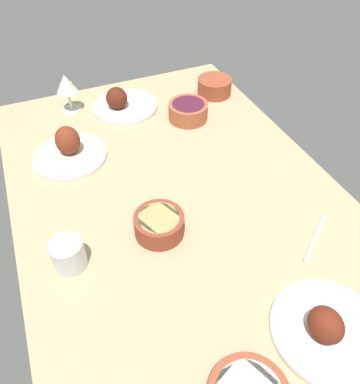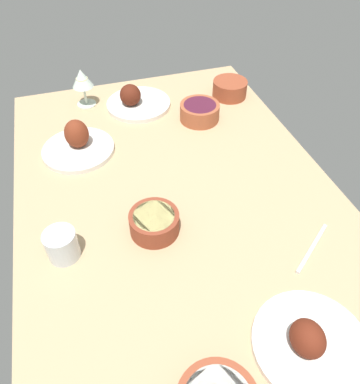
% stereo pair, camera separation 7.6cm
% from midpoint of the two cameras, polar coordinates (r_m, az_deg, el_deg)
% --- Properties ---
extents(dining_table, '(1.40, 0.90, 0.04)m').
position_cam_midpoint_polar(dining_table, '(1.07, -2.03, -1.60)').
color(dining_table, tan).
rests_on(dining_table, ground).
extents(plate_center_main, '(0.23, 0.23, 0.11)m').
position_cam_midpoint_polar(plate_center_main, '(1.23, -18.30, 6.04)').
color(plate_center_main, silver).
rests_on(plate_center_main, dining_table).
extents(plate_far_side, '(0.24, 0.24, 0.09)m').
position_cam_midpoint_polar(plate_far_side, '(1.42, -10.36, 13.08)').
color(plate_far_side, silver).
rests_on(plate_far_side, dining_table).
extents(plate_near_viewer, '(0.24, 0.24, 0.09)m').
position_cam_midpoint_polar(plate_near_viewer, '(0.85, 19.09, -19.34)').
color(plate_near_viewer, silver).
rests_on(plate_near_viewer, dining_table).
extents(bowl_soup, '(0.13, 0.13, 0.06)m').
position_cam_midpoint_polar(bowl_soup, '(1.49, 3.80, 15.85)').
color(bowl_soup, brown).
rests_on(bowl_soup, dining_table).
extents(bowl_onions, '(0.14, 0.14, 0.06)m').
position_cam_midpoint_polar(bowl_onions, '(1.34, -0.40, 12.29)').
color(bowl_onions, '#A35133').
rests_on(bowl_onions, dining_table).
extents(bowl_potatoes, '(0.13, 0.13, 0.06)m').
position_cam_midpoint_polar(bowl_potatoes, '(0.95, -5.50, -4.99)').
color(bowl_potatoes, brown).
rests_on(bowl_potatoes, dining_table).
extents(wine_glass, '(0.08, 0.08, 0.14)m').
position_cam_midpoint_polar(wine_glass, '(1.42, -18.52, 15.13)').
color(wine_glass, silver).
rests_on(wine_glass, dining_table).
extents(water_tumbler, '(0.08, 0.08, 0.08)m').
position_cam_midpoint_polar(water_tumbler, '(0.93, -18.97, -9.12)').
color(water_tumbler, silver).
rests_on(water_tumbler, dining_table).
extents(fork_loose, '(0.11, 0.15, 0.01)m').
position_cam_midpoint_polar(fork_loose, '(1.00, 17.96, -6.63)').
color(fork_loose, silver).
rests_on(fork_loose, dining_table).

